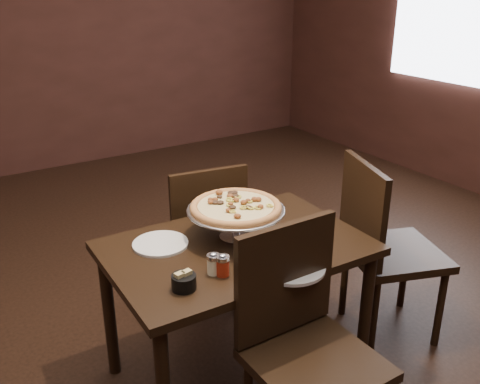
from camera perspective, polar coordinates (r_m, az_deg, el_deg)
room at (r=2.06m, az=0.48°, el=12.25°), size 6.04×7.04×2.84m
dining_table at (r=2.34m, az=-0.38°, el=-7.57°), size 1.11×0.76×0.68m
pizza_stand at (r=2.30m, az=-0.45°, el=-1.66°), size 0.43×0.43×0.18m
parmesan_shaker at (r=2.07m, az=-2.85°, el=-7.64°), size 0.05×0.05×0.09m
pepper_flake_shaker at (r=2.06m, az=-1.86°, el=-7.80°), size 0.05×0.05×0.09m
packet_caddy at (r=1.99m, az=-6.02°, el=-9.47°), size 0.09×0.09×0.07m
napkin_stack at (r=2.29m, az=7.28°, el=-5.77°), size 0.13×0.13×0.01m
plate_left at (r=2.32m, az=-8.49°, el=-5.48°), size 0.24×0.24×0.01m
plate_near at (r=2.13m, az=5.42°, el=-7.98°), size 0.28×0.28×0.01m
serving_spatula at (r=2.30m, az=1.55°, el=-1.78°), size 0.11×0.11×0.02m
chair_far at (r=2.87m, az=-4.01°, el=-4.38°), size 0.46×0.46×0.87m
chair_near at (r=2.06m, az=6.80°, el=-15.34°), size 0.44×0.44×0.93m
chair_side at (r=2.76m, az=14.96°, el=-5.34°), size 0.57×0.57×0.95m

